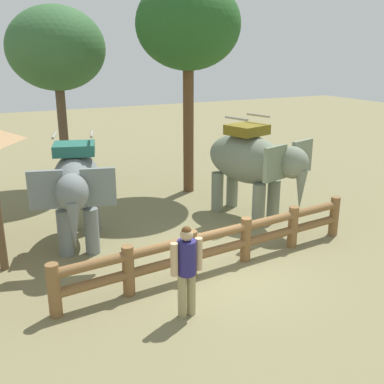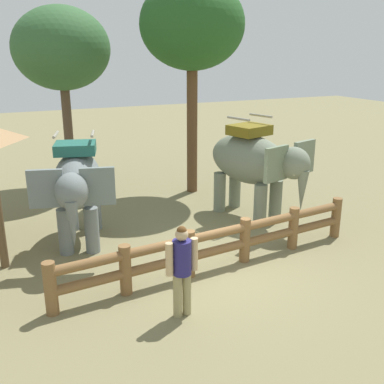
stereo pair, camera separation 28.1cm
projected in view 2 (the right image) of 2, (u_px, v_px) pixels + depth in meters
ground_plane at (220, 271)px, 10.06m from camera, size 60.00×60.00×0.00m
log_fence at (218, 244)px, 9.99m from camera, size 7.52×0.93×1.05m
elephant_near_left at (77, 184)px, 11.01m from camera, size 2.16×3.33×2.79m
elephant_center at (254, 162)px, 12.77m from camera, size 2.29×3.51×2.93m
tourist_woman_in_black at (182, 265)px, 8.09m from camera, size 0.62×0.35×1.76m
tree_far_left at (62, 50)px, 14.98m from camera, size 3.21×3.21×6.08m
tree_back_center at (192, 26)px, 14.12m from camera, size 3.30×3.30×6.83m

